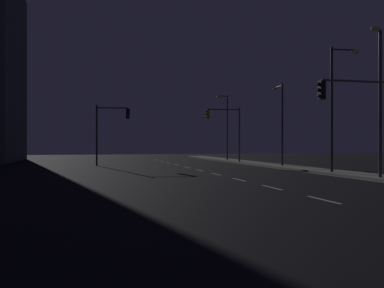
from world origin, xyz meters
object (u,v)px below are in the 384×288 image
Objects in this scene: street_lamp_mid_block at (336,98)px; traffic_light_mid_right at (225,124)px; street_lamp_far_end at (379,90)px; street_lamp_across_street at (226,121)px; traffic_light_overhead_east at (358,107)px; traffic_light_near_right at (111,124)px; street_lamp_median at (281,116)px.

traffic_light_mid_right is at bearing 97.73° from street_lamp_mid_block.
street_lamp_far_end reaches higher than street_lamp_across_street.
traffic_light_overhead_east is at bearing -161.44° from street_lamp_far_end.
street_lamp_far_end is at bearing -85.18° from traffic_light_mid_right.
traffic_light_near_right is at bearing 121.64° from traffic_light_overhead_east.
street_lamp_median reaches higher than traffic_light_mid_right.
street_lamp_far_end is at bearing -93.42° from street_lamp_median.
street_lamp_across_street is at bearing 86.21° from traffic_light_overhead_east.
street_lamp_mid_block is at bearing -82.27° from traffic_light_mid_right.
traffic_light_overhead_east is at bearing -114.07° from street_lamp_mid_block.
traffic_light_near_right is 0.68× the size of street_lamp_far_end.
street_lamp_far_end is (-0.76, -12.77, 0.52)m from street_lamp_median.
street_lamp_far_end is 1.08× the size of street_lamp_across_street.
traffic_light_mid_right is 1.07× the size of traffic_light_overhead_east.
street_lamp_mid_block is at bearing 84.52° from street_lamp_far_end.
street_lamp_mid_block is at bearing -92.30° from street_lamp_median.
traffic_light_mid_right is at bearing 8.92° from traffic_light_near_right.
traffic_light_near_right is 22.91m from street_lamp_far_end.
street_lamp_far_end is at bearing 18.56° from traffic_light_overhead_east.
street_lamp_median is 0.87× the size of street_lamp_far_end.
traffic_light_mid_right reaches higher than traffic_light_overhead_east.
street_lamp_far_end is at bearing -95.48° from street_lamp_mid_block.
traffic_light_overhead_east is 0.75× the size of street_lamp_median.
street_lamp_far_end is (1.86, 0.62, 1.01)m from traffic_light_overhead_east.
traffic_light_mid_right is 1.03× the size of traffic_light_near_right.
street_lamp_across_street reaches higher than traffic_light_overhead_east.
traffic_light_mid_right is 20.37m from street_lamp_far_end.
traffic_light_overhead_east is 2.20m from street_lamp_far_end.
street_lamp_across_street is 19.81m from street_lamp_mid_block.
street_lamp_far_end is 24.30m from street_lamp_across_street.
street_lamp_far_end is at bearing -89.51° from street_lamp_across_street.
traffic_light_near_right is 0.78× the size of street_lamp_median.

